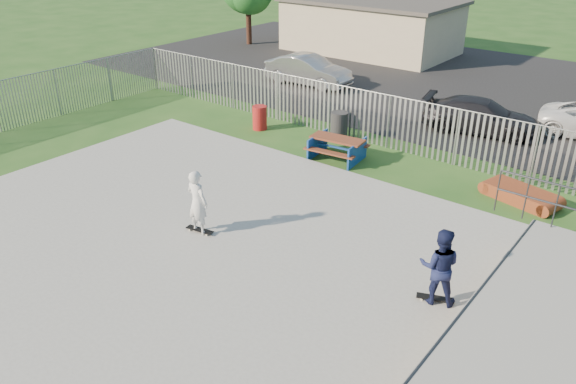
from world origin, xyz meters
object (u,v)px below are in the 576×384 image
Objects in this scene: skater_white at (198,202)px; picnic_table at (337,148)px; car_silver at (308,70)px; trash_bin_grey at (339,126)px; skater_navy at (439,266)px; funbox at (521,195)px; car_dark at (481,116)px; trash_bin_red at (260,118)px.

picnic_table is at bearing -88.75° from skater_white.
trash_bin_grey is at bearing -138.26° from car_silver.
trash_bin_grey is 0.62× the size of skater_navy.
skater_white is (-6.10, -7.47, 0.85)m from funbox.
skater_navy is at bearing -74.56° from funbox.
car_silver is 9.64m from car_dark.
trash_bin_red is (-10.39, 0.01, 0.28)m from funbox.
skater_white is (-2.87, -12.56, 0.36)m from car_dark.
trash_bin_red is at bearing -53.21° from skater_navy.
picnic_table is at bearing -63.83° from skater_navy.
trash_bin_grey reaches higher than picnic_table.
car_silver reaches higher than trash_bin_red.
picnic_table is at bearing -58.61° from trash_bin_grey.
car_dark is 12.89m from skater_white.
funbox is at bearing -0.05° from trash_bin_red.
trash_bin_grey is 0.24× the size of car_dark.
skater_navy is (3.39, -11.47, 0.36)m from car_dark.
skater_navy is at bearing -31.18° from trash_bin_red.
car_dark reaches higher than funbox.
skater_white reaches higher than car_silver.
car_dark is at bearing 56.01° from picnic_table.
funbox is at bearing -120.18° from car_silver.
car_dark reaches higher than trash_bin_red.
trash_bin_grey is (3.20, 0.93, 0.07)m from trash_bin_red.
trash_bin_grey is 5.74m from car_dark.
skater_navy is at bearing -48.60° from picnic_table.
skater_navy is at bearing -138.01° from car_silver.
skater_navy is 1.00× the size of skater_white.
funbox is at bearing -7.45° from trash_bin_grey.
picnic_table is at bearing 141.39° from car_dark.
car_silver is at bearing -64.19° from skater_white.
skater_navy is (7.35, -7.32, 0.49)m from trash_bin_grey.
trash_bin_red is 12.34m from skater_navy.
funbox is 10.40m from trash_bin_red.
trash_bin_grey is 0.25× the size of car_silver.
picnic_table is 1.15× the size of skater_white.
skater_white reaches higher than picnic_table.
car_dark reaches higher than trash_bin_grey.
picnic_table is at bearing -140.84° from car_silver.
funbox is 6.05m from car_dark.
car_silver is 2.52× the size of skater_white.
trash_bin_red is at bearing 163.72° from picnic_table.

